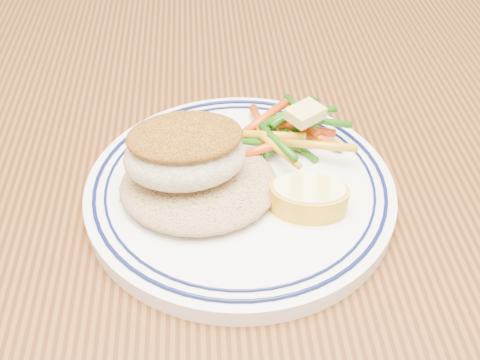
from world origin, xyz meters
name	(u,v)px	position (x,y,z in m)	size (l,w,h in m)	color
dining_table	(293,277)	(0.00, 0.00, 0.65)	(1.50, 0.90, 0.75)	#44230D
plate	(240,190)	(-0.05, 0.01, 0.76)	(0.25, 0.25, 0.02)	white
rice_pilaf	(199,182)	(-0.08, 0.00, 0.78)	(0.12, 0.11, 0.02)	#9D7D4E
fish_fillet	(185,152)	(-0.09, 0.00, 0.81)	(0.10, 0.07, 0.05)	beige
vegetable_pile	(288,130)	(0.00, 0.06, 0.78)	(0.10, 0.10, 0.03)	#1B5B0B
butter_pat	(305,114)	(0.01, 0.05, 0.80)	(0.03, 0.02, 0.01)	#DED16C
lemon_wedge	(309,197)	(0.00, -0.02, 0.78)	(0.06, 0.06, 0.02)	yellow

